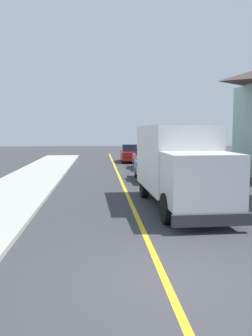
% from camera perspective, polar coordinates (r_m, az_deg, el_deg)
% --- Properties ---
extents(ground_plane, '(120.00, 120.00, 0.00)m').
position_cam_1_polar(ground_plane, '(7.52, 6.36, -17.63)').
color(ground_plane, '#38383D').
extents(centre_line_yellow, '(0.16, 56.00, 0.01)m').
position_cam_1_polar(centre_line_yellow, '(17.08, 0.09, -4.05)').
color(centre_line_yellow, gold).
rests_on(centre_line_yellow, ground).
extents(box_truck, '(2.64, 7.26, 3.20)m').
position_cam_1_polar(box_truck, '(14.12, 8.50, 0.96)').
color(box_truck, silver).
rests_on(box_truck, ground).
extents(parked_car_near, '(1.86, 4.42, 1.67)m').
position_cam_1_polar(parked_car_near, '(21.45, 4.27, 0.15)').
color(parked_car_near, '#2D4793').
rests_on(parked_car_near, ground).
extents(parked_car_mid, '(1.82, 4.41, 1.67)m').
position_cam_1_polar(parked_car_mid, '(27.93, 3.32, 1.55)').
color(parked_car_mid, '#B7B7BC').
rests_on(parked_car_mid, ground).
extents(parked_car_far, '(1.90, 4.44, 1.67)m').
position_cam_1_polar(parked_car_far, '(33.50, 0.76, 2.32)').
color(parked_car_far, maroon).
rests_on(parked_car_far, ground).
extents(parked_van_across, '(1.97, 4.47, 1.67)m').
position_cam_1_polar(parked_van_across, '(21.47, 13.30, 0.01)').
color(parked_van_across, '#B7B7BC').
rests_on(parked_van_across, ground).
extents(stop_sign, '(0.80, 0.10, 2.65)m').
position_cam_1_polar(stop_sign, '(19.38, 13.07, 2.52)').
color(stop_sign, gray).
rests_on(stop_sign, ground).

